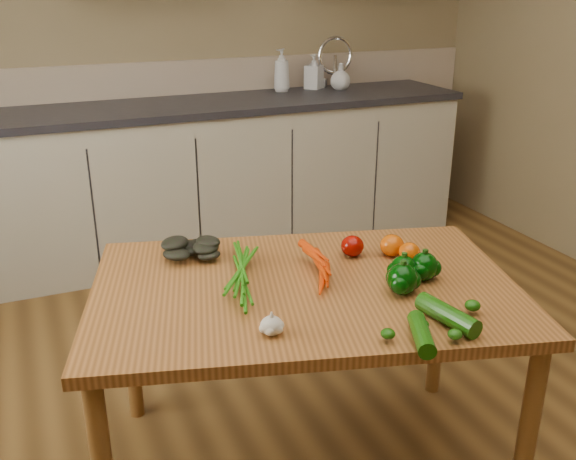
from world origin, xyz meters
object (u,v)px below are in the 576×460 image
(carrot_bunch, at_px, (295,268))
(tomato_a, at_px, (352,246))
(pepper_c, at_px, (402,279))
(pepper_b, at_px, (424,266))
(tomato_b, at_px, (392,245))
(zucchini_a, at_px, (447,315))
(table, at_px, (305,307))
(garlic_bulb, at_px, (272,326))
(soap_bottle_a, at_px, (282,70))
(soap_bottle_c, at_px, (340,77))
(tomato_c, at_px, (409,252))
(pepper_a, at_px, (403,269))
(leafy_greens, at_px, (191,246))
(zucchini_b, at_px, (421,334))
(soap_bottle_b, at_px, (314,71))

(carrot_bunch, height_order, tomato_a, tomato_a)
(pepper_c, bearing_deg, pepper_b, 25.78)
(tomato_b, distance_m, zucchini_a, 0.46)
(table, height_order, pepper_c, pepper_c)
(pepper_b, height_order, tomato_a, pepper_b)
(garlic_bulb, bearing_deg, soap_bottle_a, 66.95)
(soap_bottle_c, distance_m, tomato_c, 2.19)
(pepper_a, height_order, pepper_c, pepper_c)
(soap_bottle_a, distance_m, pepper_c, 2.38)
(soap_bottle_a, bearing_deg, tomato_c, -41.55)
(table, relative_size, zucchini_a, 7.45)
(tomato_a, xyz_separation_m, tomato_c, (0.15, -0.11, -0.00))
(tomato_a, xyz_separation_m, tomato_b, (0.12, -0.05, 0.00))
(soap_bottle_a, distance_m, carrot_bunch, 2.25)
(leafy_greens, bearing_deg, carrot_bunch, -46.07)
(pepper_a, distance_m, zucchini_a, 0.27)
(soap_bottle_a, xyz_separation_m, pepper_a, (-0.52, -2.23, -0.30))
(soap_bottle_a, bearing_deg, pepper_b, -41.71)
(tomato_c, relative_size, zucchini_b, 0.42)
(tomato_c, xyz_separation_m, zucchini_b, (-0.25, -0.44, -0.01))
(pepper_c, bearing_deg, tomato_a, 90.84)
(carrot_bunch, bearing_deg, zucchini_b, -57.84)
(tomato_a, distance_m, tomato_c, 0.19)
(soap_bottle_b, xyz_separation_m, zucchini_b, (-0.90, -2.57, -0.30))
(carrot_bunch, bearing_deg, pepper_a, -12.17)
(soap_bottle_a, height_order, soap_bottle_c, soap_bottle_a)
(pepper_c, relative_size, tomato_c, 1.29)
(table, relative_size, carrot_bunch, 6.11)
(soap_bottle_a, relative_size, leafy_greens, 1.40)
(table, height_order, zucchini_a, zucchini_a)
(soap_bottle_b, height_order, tomato_c, soap_bottle_b)
(pepper_b, bearing_deg, zucchini_a, -110.99)
(leafy_greens, relative_size, pepper_b, 2.11)
(soap_bottle_c, distance_m, pepper_b, 2.32)
(table, distance_m, pepper_c, 0.32)
(zucchini_a, xyz_separation_m, zucchini_b, (-0.12, -0.05, -0.00))
(leafy_greens, relative_size, tomato_a, 2.37)
(soap_bottle_a, xyz_separation_m, pepper_c, (-0.57, -2.30, -0.29))
(zucchini_a, bearing_deg, tomato_c, 71.34)
(leafy_greens, height_order, pepper_a, leafy_greens)
(soap_bottle_b, height_order, leafy_greens, soap_bottle_b)
(leafy_greens, relative_size, tomato_b, 2.28)
(zucchini_a, bearing_deg, garlic_bulb, 163.63)
(soap_bottle_c, xyz_separation_m, pepper_c, (-0.93, -2.21, -0.25))
(soap_bottle_a, height_order, pepper_a, soap_bottle_a)
(soap_bottle_c, height_order, tomato_b, soap_bottle_c)
(tomato_a, bearing_deg, garlic_bulb, -139.81)
(table, xyz_separation_m, soap_bottle_b, (1.03, 2.15, 0.40))
(soap_bottle_a, distance_m, pepper_b, 2.31)
(tomato_c, bearing_deg, pepper_c, -127.99)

